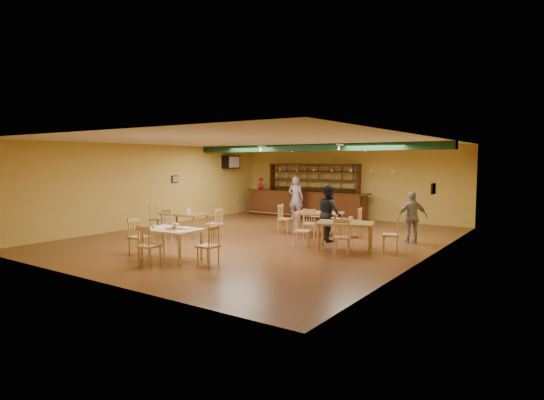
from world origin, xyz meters
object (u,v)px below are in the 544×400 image
Objects in this scene: bar_counter at (305,204)px; patron_right_a at (329,213)px; dining_table_d at (345,236)px; dining_table_c at (185,224)px; patron_bar at (296,198)px; dining_table_b at (319,223)px; near_table at (171,244)px.

bar_counter is 5.56m from patron_right_a.
dining_table_c is at bearing 169.72° from dining_table_d.
bar_counter is 3.15× the size of patron_bar.
patron_bar is (-4.34, 4.51, 0.51)m from dining_table_d.
dining_table_d is (1.77, -1.74, 0.00)m from dining_table_b.
bar_counter is 3.92× the size of near_table.
patron_bar reaches higher than dining_table_b.
patron_right_a is (-0.97, 0.94, 0.47)m from dining_table_d.
dining_table_d is at bearing 124.42° from patron_bar.
patron_bar is at bearing 115.14° from dining_table_d.
dining_table_b is 3.81m from patron_bar.
dining_table_c is 5.41m from patron_bar.
dining_table_d reaches higher than dining_table_b.
bar_counter is at bearing 116.87° from dining_table_b.
near_table is (-1.17, -5.31, 0.01)m from dining_table_b.
patron_bar is (0.03, -0.83, 0.32)m from bar_counter.
bar_counter reaches higher than dining_table_d.
dining_table_d is at bearing 2.53° from dining_table_c.
bar_counter is 3.28× the size of patron_right_a.
dining_table_b is at bearing 116.68° from dining_table_d.
dining_table_d is at bearing -50.63° from bar_counter.
dining_table_c is 1.02× the size of near_table.
bar_counter is at bearing -97.28° from patron_bar.
bar_counter is at bearing 96.74° from near_table.
bar_counter reaches higher than near_table.
patron_right_a is (0.80, -0.80, 0.48)m from dining_table_b.
near_table is at bearing 90.34° from patron_bar.
dining_table_b is at bearing 29.78° from dining_table_c.
bar_counter is 6.90m from dining_table_d.
patron_bar reaches higher than dining_table_c.
near_table is (-2.94, -3.56, 0.01)m from dining_table_d.
patron_bar is at bearing 73.85° from dining_table_c.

